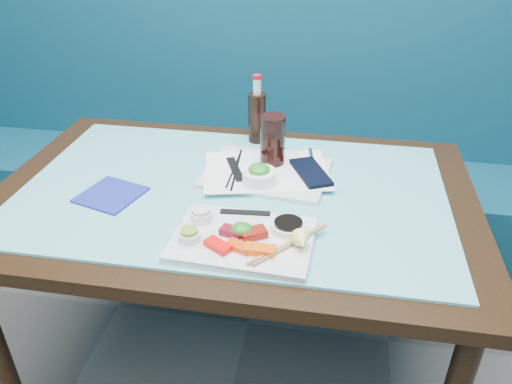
% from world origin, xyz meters
% --- Properties ---
extents(booth_bench, '(3.00, 0.56, 1.17)m').
position_xyz_m(booth_bench, '(0.00, 2.29, 0.37)').
color(booth_bench, '#0D4356').
rests_on(booth_bench, ground).
extents(dining_table, '(1.40, 0.90, 0.75)m').
position_xyz_m(dining_table, '(0.00, 1.45, 0.67)').
color(dining_table, black).
rests_on(dining_table, ground).
extents(glass_top, '(1.22, 0.76, 0.01)m').
position_xyz_m(glass_top, '(0.00, 1.45, 0.75)').
color(glass_top, '#62BDC4').
rests_on(glass_top, dining_table).
extents(sashimi_plate, '(0.35, 0.26, 0.02)m').
position_xyz_m(sashimi_plate, '(0.08, 1.20, 0.77)').
color(sashimi_plate, silver).
rests_on(sashimi_plate, glass_top).
extents(salmon_left, '(0.07, 0.06, 0.02)m').
position_xyz_m(salmon_left, '(0.03, 1.15, 0.78)').
color(salmon_left, '#FF0D0A').
rests_on(salmon_left, sashimi_plate).
extents(salmon_mid, '(0.07, 0.05, 0.01)m').
position_xyz_m(salmon_mid, '(0.08, 1.15, 0.78)').
color(salmon_mid, '#E73D09').
rests_on(salmon_mid, sashimi_plate).
extents(salmon_right, '(0.07, 0.04, 0.02)m').
position_xyz_m(salmon_right, '(0.13, 1.15, 0.78)').
color(salmon_right, '#FE550A').
rests_on(salmon_right, sashimi_plate).
extents(tuna_left, '(0.06, 0.05, 0.02)m').
position_xyz_m(tuna_left, '(0.05, 1.21, 0.78)').
color(tuna_left, maroon).
rests_on(tuna_left, sashimi_plate).
extents(tuna_right, '(0.07, 0.07, 0.02)m').
position_xyz_m(tuna_right, '(0.11, 1.21, 0.79)').
color(tuna_right, maroon).
rests_on(tuna_right, sashimi_plate).
extents(seaweed_garnish, '(0.07, 0.07, 0.03)m').
position_xyz_m(seaweed_garnish, '(0.08, 1.21, 0.79)').
color(seaweed_garnish, '#20781B').
rests_on(seaweed_garnish, sashimi_plate).
extents(ramekin_wasabi, '(0.07, 0.07, 0.02)m').
position_xyz_m(ramekin_wasabi, '(-0.04, 1.17, 0.79)').
color(ramekin_wasabi, silver).
rests_on(ramekin_wasabi, sashimi_plate).
extents(wasabi_fill, '(0.04, 0.04, 0.01)m').
position_xyz_m(wasabi_fill, '(-0.04, 1.17, 0.80)').
color(wasabi_fill, olive).
rests_on(wasabi_fill, ramekin_wasabi).
extents(ramekin_ginger, '(0.07, 0.07, 0.02)m').
position_xyz_m(ramekin_ginger, '(-0.04, 1.26, 0.79)').
color(ramekin_ginger, white).
rests_on(ramekin_ginger, sashimi_plate).
extents(ginger_fill, '(0.05, 0.05, 0.01)m').
position_xyz_m(ginger_fill, '(-0.04, 1.26, 0.80)').
color(ginger_fill, beige).
rests_on(ginger_fill, ramekin_ginger).
extents(soy_dish, '(0.09, 0.09, 0.02)m').
position_xyz_m(soy_dish, '(0.19, 1.25, 0.78)').
color(soy_dish, white).
rests_on(soy_dish, sashimi_plate).
extents(soy_fill, '(0.09, 0.09, 0.01)m').
position_xyz_m(soy_fill, '(0.19, 1.25, 0.80)').
color(soy_fill, black).
rests_on(soy_fill, soy_dish).
extents(lemon_wedge, '(0.06, 0.05, 0.05)m').
position_xyz_m(lemon_wedge, '(0.23, 1.17, 0.80)').
color(lemon_wedge, '#F8FD78').
rests_on(lemon_wedge, sashimi_plate).
extents(chopstick_sleeve, '(0.13, 0.03, 0.00)m').
position_xyz_m(chopstick_sleeve, '(0.07, 1.31, 0.78)').
color(chopstick_sleeve, black).
rests_on(chopstick_sleeve, sashimi_plate).
extents(wooden_chopstick_a, '(0.17, 0.19, 0.01)m').
position_xyz_m(wooden_chopstick_a, '(0.19, 1.19, 0.78)').
color(wooden_chopstick_a, '#A5854D').
rests_on(wooden_chopstick_a, sashimi_plate).
extents(wooden_chopstick_b, '(0.16, 0.19, 0.01)m').
position_xyz_m(wooden_chopstick_b, '(0.20, 1.19, 0.78)').
color(wooden_chopstick_b, '#A06F4B').
rests_on(wooden_chopstick_b, sashimi_plate).
extents(serving_tray, '(0.39, 0.31, 0.01)m').
position_xyz_m(serving_tray, '(0.08, 1.55, 0.76)').
color(serving_tray, silver).
rests_on(serving_tray, glass_top).
extents(paper_placemat, '(0.42, 0.34, 0.00)m').
position_xyz_m(paper_placemat, '(0.08, 1.55, 0.77)').
color(paper_placemat, white).
rests_on(paper_placemat, serving_tray).
extents(seaweed_bowl, '(0.12, 0.12, 0.04)m').
position_xyz_m(seaweed_bowl, '(0.07, 1.48, 0.79)').
color(seaweed_bowl, white).
rests_on(seaweed_bowl, serving_tray).
extents(seaweed_salad, '(0.07, 0.07, 0.03)m').
position_xyz_m(seaweed_salad, '(0.07, 1.48, 0.82)').
color(seaweed_salad, '#228A20').
rests_on(seaweed_salad, seaweed_bowl).
extents(cola_glass, '(0.09, 0.09, 0.16)m').
position_xyz_m(cola_glass, '(0.09, 1.61, 0.85)').
color(cola_glass, black).
rests_on(cola_glass, serving_tray).
extents(navy_pouch, '(0.14, 0.19, 0.01)m').
position_xyz_m(navy_pouch, '(0.22, 1.55, 0.78)').
color(navy_pouch, black).
rests_on(navy_pouch, serving_tray).
extents(fork, '(0.03, 0.10, 0.01)m').
position_xyz_m(fork, '(0.21, 1.66, 0.78)').
color(fork, silver).
rests_on(fork, serving_tray).
extents(black_chopstick_a, '(0.01, 0.23, 0.01)m').
position_xyz_m(black_chopstick_a, '(-0.02, 1.54, 0.77)').
color(black_chopstick_a, black).
rests_on(black_chopstick_a, serving_tray).
extents(black_chopstick_b, '(0.03, 0.26, 0.01)m').
position_xyz_m(black_chopstick_b, '(-0.01, 1.54, 0.78)').
color(black_chopstick_b, black).
rests_on(black_chopstick_b, serving_tray).
extents(tray_sleeve, '(0.09, 0.16, 0.00)m').
position_xyz_m(tray_sleeve, '(-0.01, 1.54, 0.77)').
color(tray_sleeve, black).
rests_on(tray_sleeve, serving_tray).
extents(cola_bottle_body, '(0.06, 0.06, 0.17)m').
position_xyz_m(cola_bottle_body, '(0.01, 1.79, 0.84)').
color(cola_bottle_body, black).
rests_on(cola_bottle_body, glass_top).
extents(cola_bottle_neck, '(0.03, 0.03, 0.05)m').
position_xyz_m(cola_bottle_neck, '(0.01, 1.79, 0.95)').
color(cola_bottle_neck, silver).
rests_on(cola_bottle_neck, cola_bottle_body).
extents(cola_bottle_cap, '(0.04, 0.04, 0.01)m').
position_xyz_m(cola_bottle_cap, '(0.01, 1.79, 0.99)').
color(cola_bottle_cap, red).
rests_on(cola_bottle_cap, cola_bottle_neck).
extents(blue_napkin, '(0.20, 0.20, 0.01)m').
position_xyz_m(blue_napkin, '(-0.33, 1.36, 0.76)').
color(blue_napkin, navy).
rests_on(blue_napkin, glass_top).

